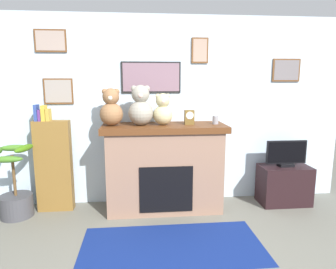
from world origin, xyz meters
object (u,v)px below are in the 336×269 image
(teddy_bear_brown, at_px, (141,107))
(teddy_bear_tan, at_px, (163,111))
(potted_plant, at_px, (16,195))
(candle_jar, at_px, (215,120))
(tv_stand, at_px, (284,185))
(bookshelf, at_px, (54,164))
(television, at_px, (286,154))
(fireplace, at_px, (164,167))
(mantel_clock, at_px, (189,117))
(teddy_bear_grey, at_px, (111,109))

(teddy_bear_brown, relative_size, teddy_bear_tan, 1.26)
(potted_plant, distance_m, candle_jar, 2.75)
(tv_stand, xyz_separation_m, teddy_bear_brown, (-2.01, -0.02, 1.12))
(bookshelf, height_order, television, bookshelf)
(fireplace, distance_m, tv_stand, 1.73)
(fireplace, bearing_deg, teddy_bear_brown, -176.53)
(teddy_bear_tan, bearing_deg, television, 0.49)
(fireplace, xyz_separation_m, television, (1.70, -0.00, 0.14))
(fireplace, relative_size, mantel_clock, 8.55)
(potted_plant, height_order, tv_stand, potted_plant)
(tv_stand, bearing_deg, teddy_bear_tan, -179.46)
(television, relative_size, mantel_clock, 3.02)
(teddy_bear_grey, xyz_separation_m, teddy_bear_brown, (0.37, -0.00, 0.02))
(fireplace, height_order, mantel_clock, mantel_clock)
(tv_stand, bearing_deg, potted_plant, -178.80)
(teddy_bear_grey, bearing_deg, fireplace, 1.55)
(television, distance_m, teddy_bear_grey, 2.47)
(fireplace, bearing_deg, candle_jar, -1.49)
(potted_plant, height_order, candle_jar, candle_jar)
(fireplace, distance_m, mantel_clock, 0.75)
(candle_jar, bearing_deg, mantel_clock, -179.79)
(tv_stand, height_order, teddy_bear_grey, teddy_bear_grey)
(bookshelf, relative_size, teddy_bear_brown, 2.77)
(candle_jar, distance_m, teddy_bear_brown, 1.00)
(potted_plant, relative_size, teddy_bear_grey, 1.99)
(potted_plant, relative_size, tv_stand, 1.38)
(teddy_bear_brown, bearing_deg, potted_plant, -177.89)
(potted_plant, bearing_deg, television, 1.17)
(candle_jar, height_order, mantel_clock, mantel_clock)
(television, bearing_deg, teddy_bear_tan, -179.51)
(mantel_clock, bearing_deg, teddy_bear_tan, 179.87)
(potted_plant, distance_m, mantel_clock, 2.44)
(potted_plant, distance_m, teddy_bear_grey, 1.64)
(potted_plant, height_order, mantel_clock, mantel_clock)
(fireplace, relative_size, tv_stand, 2.35)
(bookshelf, height_order, teddy_bear_brown, teddy_bear_brown)
(bookshelf, relative_size, potted_plant, 1.51)
(mantel_clock, bearing_deg, bookshelf, 176.27)
(bookshelf, relative_size, teddy_bear_grey, 3.00)
(candle_jar, relative_size, mantel_clock, 0.58)
(potted_plant, bearing_deg, fireplace, 2.32)
(television, height_order, candle_jar, candle_jar)
(tv_stand, xyz_separation_m, mantel_clock, (-1.37, -0.02, 0.98))
(potted_plant, xyz_separation_m, mantel_clock, (2.24, 0.06, 0.96))
(bookshelf, relative_size, mantel_clock, 7.54)
(potted_plant, height_order, teddy_bear_brown, teddy_bear_brown)
(tv_stand, distance_m, teddy_bear_grey, 2.62)
(mantel_clock, relative_size, teddy_bear_brown, 0.37)
(fireplace, bearing_deg, teddy_bear_tan, -133.31)
(teddy_bear_brown, bearing_deg, fireplace, 3.47)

